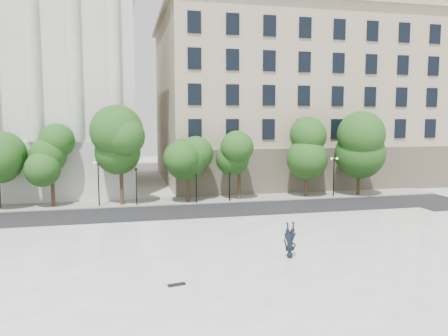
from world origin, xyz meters
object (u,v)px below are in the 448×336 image
(person_lying, at_px, (290,253))
(skateboard, at_px, (177,285))
(traffic_light_west, at_px, (136,167))
(traffic_light_east, at_px, (196,166))

(person_lying, bearing_deg, skateboard, -160.18)
(traffic_light_west, relative_size, traffic_light_east, 0.99)
(traffic_light_west, distance_m, skateboard, 21.96)
(traffic_light_west, height_order, traffic_light_east, traffic_light_east)
(traffic_light_east, height_order, person_lying, traffic_light_east)
(traffic_light_east, distance_m, person_lying, 19.36)
(traffic_light_east, distance_m, skateboard, 22.39)
(traffic_light_west, height_order, person_lying, traffic_light_west)
(person_lying, height_order, skateboard, person_lying)
(person_lying, distance_m, skateboard, 7.15)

